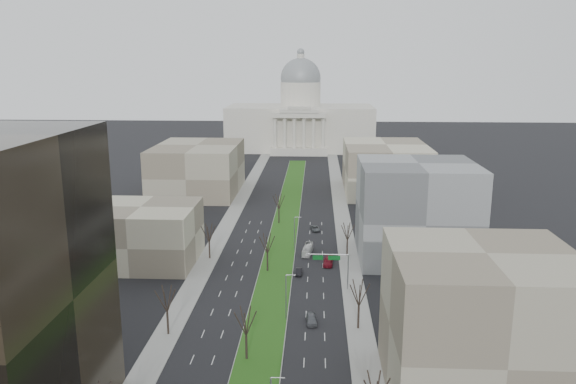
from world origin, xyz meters
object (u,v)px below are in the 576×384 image
(car_grey_far, at_px, (315,228))
(box_van, at_px, (308,250))
(car_black, at_px, (299,271))
(car_red, at_px, (328,262))
(car_grey_near, at_px, (311,319))

(car_grey_far, bearing_deg, box_van, -105.26)
(car_black, xyz_separation_m, box_van, (1.77, 14.34, 0.45))
(car_red, bearing_deg, car_grey_far, 100.83)
(car_grey_near, xyz_separation_m, car_black, (-3.16, 24.63, -0.14))
(car_black, distance_m, car_red, 9.47)
(car_red, relative_size, car_grey_far, 1.18)
(car_black, relative_size, car_grey_far, 0.87)
(car_black, bearing_deg, car_grey_near, -81.19)
(car_grey_far, xyz_separation_m, box_van, (-1.89, -20.30, 0.46))
(car_black, height_order, car_grey_far, car_black)
(car_grey_near, bearing_deg, car_red, 78.50)
(car_grey_near, xyz_separation_m, box_van, (-1.39, 38.97, 0.31))
(car_black, bearing_deg, box_van, 84.45)
(box_van, bearing_deg, car_red, -50.24)
(car_grey_near, bearing_deg, box_van, 87.33)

